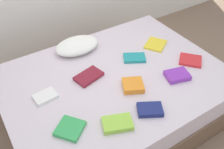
{
  "coord_description": "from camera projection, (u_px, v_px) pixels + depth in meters",
  "views": [
    {
      "loc": [
        -0.93,
        -1.41,
        1.98
      ],
      "look_at": [
        0.0,
        0.05,
        0.48
      ],
      "focal_mm": 40.14,
      "sensor_mm": 36.0,
      "label": 1
    }
  ],
  "objects": [
    {
      "name": "ground_plane",
      "position": [
        115.0,
        112.0,
        2.57
      ],
      "size": [
        8.0,
        8.0,
        0.0
      ],
      "primitive_type": "plane",
      "color": "#7F6651"
    },
    {
      "name": "bed",
      "position": [
        115.0,
        96.0,
        2.41
      ],
      "size": [
        2.0,
        1.5,
        0.5
      ],
      "color": "brown",
      "rests_on": "ground"
    },
    {
      "name": "pillow",
      "position": [
        77.0,
        46.0,
        2.51
      ],
      "size": [
        0.45,
        0.31,
        0.11
      ],
      "primitive_type": "ellipsoid",
      "color": "white",
      "rests_on": "bed"
    },
    {
      "name": "textbook_maroon",
      "position": [
        89.0,
        76.0,
        2.21
      ],
      "size": [
        0.27,
        0.2,
        0.03
      ],
      "primitive_type": "cube",
      "rotation": [
        0.0,
        0.0,
        0.23
      ],
      "color": "maroon",
      "rests_on": "bed"
    },
    {
      "name": "textbook_yellow",
      "position": [
        156.0,
        44.0,
        2.6
      ],
      "size": [
        0.29,
        0.28,
        0.02
      ],
      "primitive_type": "cube",
      "rotation": [
        0.0,
        0.0,
        0.56
      ],
      "color": "yellow",
      "rests_on": "bed"
    },
    {
      "name": "textbook_orange",
      "position": [
        133.0,
        85.0,
        2.11
      ],
      "size": [
        0.23,
        0.23,
        0.05
      ],
      "primitive_type": "cube",
      "rotation": [
        0.0,
        0.0,
        -0.46
      ],
      "color": "orange",
      "rests_on": "bed"
    },
    {
      "name": "textbook_green",
      "position": [
        70.0,
        128.0,
        1.79
      ],
      "size": [
        0.26,
        0.26,
        0.03
      ],
      "primitive_type": "cube",
      "rotation": [
        0.0,
        0.0,
        -0.91
      ],
      "color": "green",
      "rests_on": "bed"
    },
    {
      "name": "textbook_teal",
      "position": [
        134.0,
        58.0,
        2.42
      ],
      "size": [
        0.25,
        0.23,
        0.03
      ],
      "primitive_type": "cube",
      "rotation": [
        0.0,
        0.0,
        -0.52
      ],
      "color": "teal",
      "rests_on": "bed"
    },
    {
      "name": "textbook_lime",
      "position": [
        117.0,
        123.0,
        1.82
      ],
      "size": [
        0.25,
        0.21,
        0.04
      ],
      "primitive_type": "cube",
      "rotation": [
        0.0,
        0.0,
        -0.37
      ],
      "color": "#8CC638",
      "rests_on": "bed"
    },
    {
      "name": "textbook_purple",
      "position": [
        177.0,
        75.0,
        2.22
      ],
      "size": [
        0.24,
        0.2,
        0.04
      ],
      "primitive_type": "cube",
      "rotation": [
        0.0,
        0.0,
        -0.27
      ],
      "color": "purple",
      "rests_on": "bed"
    },
    {
      "name": "textbook_navy",
      "position": [
        150.0,
        110.0,
        1.92
      ],
      "size": [
        0.23,
        0.21,
        0.04
      ],
      "primitive_type": "cube",
      "rotation": [
        0.0,
        0.0,
        -0.52
      ],
      "color": "navy",
      "rests_on": "bed"
    },
    {
      "name": "textbook_red",
      "position": [
        190.0,
        60.0,
        2.4
      ],
      "size": [
        0.27,
        0.27,
        0.02
      ],
      "primitive_type": "cube",
      "rotation": [
        0.0,
        0.0,
        -0.85
      ],
      "color": "red",
      "rests_on": "bed"
    },
    {
      "name": "textbook_white",
      "position": [
        45.0,
        96.0,
        2.03
      ],
      "size": [
        0.19,
        0.15,
        0.03
      ],
      "primitive_type": "cube",
      "rotation": [
        0.0,
        0.0,
        0.08
      ],
      "color": "white",
      "rests_on": "bed"
    }
  ]
}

